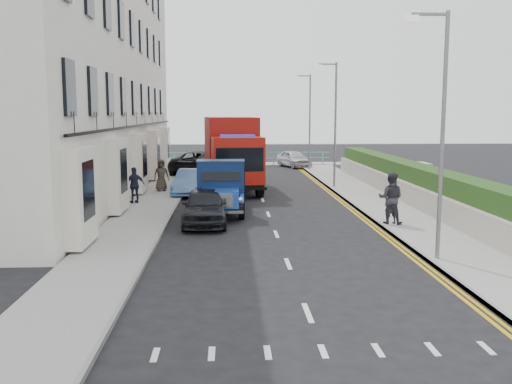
% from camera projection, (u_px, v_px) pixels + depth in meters
% --- Properties ---
extents(ground, '(120.00, 120.00, 0.00)m').
position_uv_depth(ground, '(282.00, 247.00, 18.15)').
color(ground, black).
rests_on(ground, ground).
extents(pavement_west, '(2.40, 38.00, 0.12)m').
position_uv_depth(pavement_west, '(154.00, 203.00, 26.79)').
color(pavement_west, gray).
rests_on(pavement_west, ground).
extents(pavement_east, '(2.60, 38.00, 0.12)m').
position_uv_depth(pavement_east, '(374.00, 201.00, 27.30)').
color(pavement_east, gray).
rests_on(pavement_east, ground).
extents(promenade, '(30.00, 2.50, 0.12)m').
position_uv_depth(promenade, '(249.00, 164.00, 46.83)').
color(promenade, gray).
rests_on(promenade, ground).
extents(sea_plane, '(120.00, 120.00, 0.00)m').
position_uv_depth(sea_plane, '(240.00, 144.00, 77.51)').
color(sea_plane, slate).
rests_on(sea_plane, ground).
extents(terrace_west, '(6.31, 30.20, 14.25)m').
position_uv_depth(terrace_west, '(77.00, 56.00, 29.56)').
color(terrace_west, white).
rests_on(terrace_west, ground).
extents(garden_east, '(1.45, 28.00, 1.75)m').
position_uv_depth(garden_east, '(414.00, 183.00, 27.28)').
color(garden_east, '#B2AD9E').
rests_on(garden_east, ground).
extents(seafront_railing, '(13.00, 0.08, 1.11)m').
position_uv_depth(seafront_railing, '(249.00, 159.00, 45.97)').
color(seafront_railing, '#59B2A5').
rests_on(seafront_railing, ground).
extents(lamp_near, '(1.23, 0.18, 7.00)m').
position_uv_depth(lamp_near, '(439.00, 122.00, 15.82)').
color(lamp_near, slate).
rests_on(lamp_near, ground).
extents(lamp_mid, '(1.23, 0.18, 7.00)m').
position_uv_depth(lamp_mid, '(333.00, 117.00, 31.65)').
color(lamp_mid, slate).
rests_on(lamp_mid, ground).
extents(lamp_far, '(1.23, 0.18, 7.00)m').
position_uv_depth(lamp_far, '(308.00, 116.00, 41.54)').
color(lamp_far, slate).
rests_on(lamp_far, ground).
extents(bedford_lorry, '(2.03, 4.91, 2.30)m').
position_uv_depth(bedford_lorry, '(221.00, 191.00, 23.60)').
color(bedford_lorry, black).
rests_on(bedford_lorry, ground).
extents(red_lorry, '(3.26, 7.85, 4.01)m').
position_uv_depth(red_lorry, '(232.00, 151.00, 31.52)').
color(red_lorry, black).
rests_on(red_lorry, ground).
extents(parked_car_front, '(1.73, 4.14, 1.40)m').
position_uv_depth(parked_car_front, '(204.00, 206.00, 21.81)').
color(parked_car_front, black).
rests_on(parked_car_front, ground).
extents(parked_car_mid, '(1.89, 4.19, 1.33)m').
position_uv_depth(parked_car_mid, '(192.00, 182.00, 29.75)').
color(parked_car_mid, '#5A86C1').
rests_on(parked_car_mid, ground).
extents(parked_car_rear, '(2.02, 4.67, 1.34)m').
position_uv_depth(parked_car_rear, '(214.00, 170.00, 35.74)').
color(parked_car_rear, '#B2B1B7').
rests_on(parked_car_rear, ground).
extents(seafront_car_left, '(4.64, 6.53, 1.65)m').
position_uv_depth(seafront_car_left, '(202.00, 162.00, 39.70)').
color(seafront_car_left, black).
rests_on(seafront_car_left, ground).
extents(seafront_car_right, '(2.78, 4.19, 1.33)m').
position_uv_depth(seafront_car_right, '(294.00, 159.00, 44.86)').
color(seafront_car_right, silver).
rests_on(seafront_car_right, ground).
extents(pedestrian_east_near, '(0.67, 0.55, 1.57)m').
position_uv_depth(pedestrian_east_near, '(391.00, 203.00, 21.31)').
color(pedestrian_east_near, '#222428').
rests_on(pedestrian_east_near, pavement_east).
extents(pedestrian_east_far, '(1.15, 1.04, 1.93)m').
position_uv_depth(pedestrian_east_far, '(391.00, 198.00, 21.34)').
color(pedestrian_east_far, '#2D2A33').
rests_on(pedestrian_east_far, pavement_east).
extents(pedestrian_west_near, '(1.04, 0.83, 1.66)m').
position_uv_depth(pedestrian_west_near, '(135.00, 185.00, 26.26)').
color(pedestrian_west_near, '#1C1F32').
rests_on(pedestrian_west_near, pavement_west).
extents(pedestrian_west_far, '(0.95, 0.77, 1.69)m').
position_uv_depth(pedestrian_west_far, '(161.00, 175.00, 30.35)').
color(pedestrian_west_far, '#3B342A').
rests_on(pedestrian_west_far, pavement_west).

